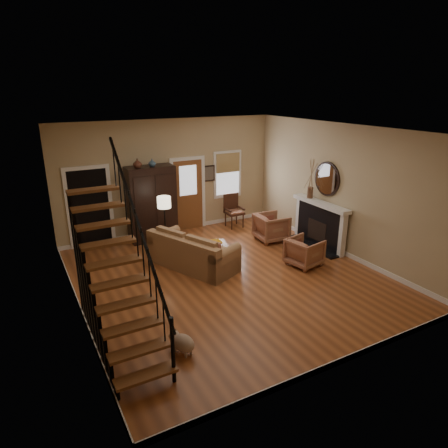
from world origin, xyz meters
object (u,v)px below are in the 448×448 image
coffee_table (215,256)px  armchair_right (271,227)px  armchair_left (304,252)px  armoire (152,204)px  sofa (193,251)px  side_chair (234,211)px  floor_lamp (165,225)px

coffee_table → armchair_right: bearing=17.4°
armchair_left → armchair_right: 1.78m
armoire → sofa: size_ratio=0.96×
sofa → side_chair: bearing=17.8°
floor_lamp → sofa: bearing=-77.0°
floor_lamp → side_chair: bearing=19.2°
side_chair → floor_lamp: bearing=-160.8°
sofa → coffee_table: bearing=-36.0°
sofa → armchair_left: bearing=-50.3°
coffee_table → floor_lamp: 1.59m
armchair_left → armchair_right: bearing=-20.2°
armchair_left → side_chair: bearing=-10.1°
coffee_table → armchair_right: (2.12, 0.67, 0.17)m
armchair_right → side_chair: bearing=17.6°
sofa → armchair_left: 2.69m
armchair_left → floor_lamp: size_ratio=0.50×
armchair_left → floor_lamp: bearing=36.9°
armoire → floor_lamp: size_ratio=1.39×
armoire → floor_lamp: 1.14m
armoire → side_chair: size_ratio=2.06×
coffee_table → armchair_right: 2.23m
sofa → coffee_table: sofa is taller
coffee_table → side_chair: 2.80m
sofa → floor_lamp: floor_lamp is taller
armoire → armchair_right: 3.42m
armchair_left → floor_lamp: (-2.66, 2.35, 0.41)m
armchair_left → coffee_table: bearing=47.8°
armoire → armchair_left: 4.40m
coffee_table → armchair_left: 2.16m
sofa → armchair_right: (2.67, 0.55, -0.03)m
armoire → coffee_table: 2.62m
armchair_right → side_chair: size_ratio=0.82×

